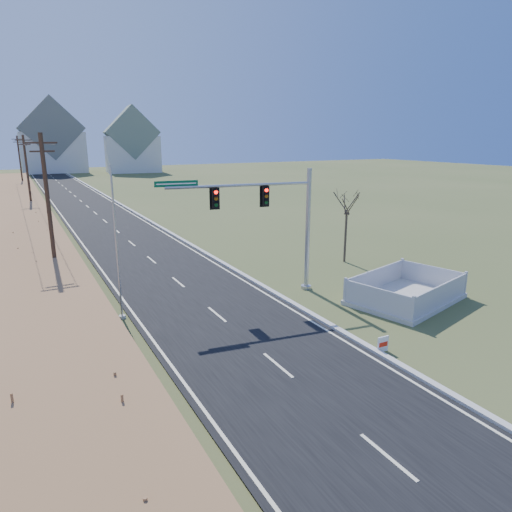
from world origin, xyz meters
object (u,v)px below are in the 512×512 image
Objects in this scene: traffic_signal_mast at (278,218)px; open_sign at (383,344)px; flagpole at (118,260)px; bare_tree at (347,201)px; fence_enclosure at (406,296)px.

traffic_signal_mast reaches higher than open_sign.
flagpole is (-8.82, 0.23, -1.35)m from traffic_signal_mast.
bare_tree is (16.51, 3.22, 1.40)m from flagpole.
bare_tree reaches higher than fence_enclosure.
open_sign is at bearing -82.17° from traffic_signal_mast.
flagpole is 1.38× the size of bare_tree.
bare_tree reaches higher than open_sign.
traffic_signal_mast is 1.61× the size of bare_tree.
fence_enclosure reaches higher than open_sign.
traffic_signal_mast reaches higher than fence_enclosure.
traffic_signal_mast is at bearing 124.99° from fence_enclosure.
fence_enclosure is 9.28m from bare_tree.
traffic_signal_mast is at bearing -1.48° from flagpole.
fence_enclosure is at bearing -18.56° from flagpole.
open_sign is 12.78m from flagpole.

